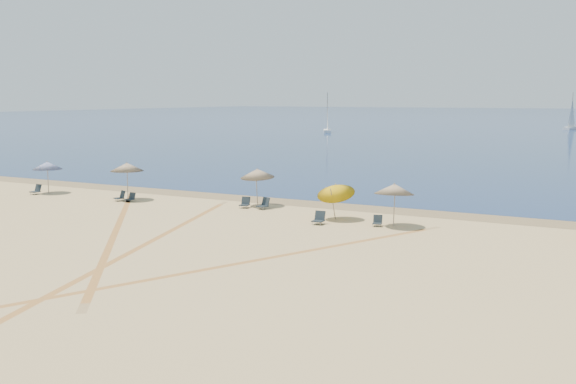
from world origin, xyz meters
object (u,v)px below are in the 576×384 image
Objects in this scene: sailboat_0 at (327,120)px; chair_6 at (378,221)px; sailboat_1 at (572,118)px; chair_1 at (121,196)px; chair_4 at (264,204)px; chair_0 at (36,190)px; chair_3 at (245,203)px; umbrella_3 at (335,189)px; umbrella_4 at (394,189)px; chair_2 at (131,198)px; umbrella_1 at (127,167)px; umbrella_2 at (257,173)px; umbrella_0 at (47,166)px; chair_5 at (319,218)px.

chair_6 is at bearing -90.06° from sailboat_0.
chair_1 is at bearing -82.90° from sailboat_1.
sailboat_1 is at bearing 104.55° from chair_4.
chair_3 is at bearing 11.29° from chair_0.
umbrella_3 reaches higher than umbrella_4.
chair_6 is at bearing 0.93° from chair_2.
chair_3 is (8.81, 0.88, -1.96)m from umbrella_1.
umbrella_3 is 3.61× the size of chair_6.
umbrella_2 is 2.11m from chair_3.
chair_5 is at bearing -4.47° from umbrella_0.
chair_2 is (-8.41, -2.45, -1.85)m from umbrella_2.
chair_0 is 0.85× the size of chair_4.
umbrella_4 is at bearing -17.92° from chair_3.
umbrella_0 is 3.53× the size of chair_6.
chair_4 is at bearing -4.85° from chair_3.
chair_6 is at bearing -74.26° from sailboat_1.
sailboat_1 reaches higher than chair_1.
chair_6 is (8.20, -1.95, -0.06)m from chair_4.
chair_5 is at bearing -33.17° from chair_3.
umbrella_1 reaches higher than umbrella_4.
sailboat_0 is at bearing 110.94° from umbrella_2.
umbrella_3 is 3.32× the size of chair_5.
chair_2 is (0.72, -0.53, -1.99)m from umbrella_1.
umbrella_2 is at bearing -94.58° from sailboat_0.
chair_4 is at bearing 147.47° from chair_5.
umbrella_2 is 0.31× the size of sailboat_1.
umbrella_0 is 0.99× the size of umbrella_4.
chair_3 is at bearing 156.33° from chair_6.
chair_4 is 0.11× the size of sailboat_1.
chair_6 is 121.89m from sailboat_1.
umbrella_0 is 3.16× the size of chair_3.
umbrella_1 reaches higher than chair_1.
umbrella_1 is 3.08× the size of chair_1.
chair_6 is (9.20, -2.87, -1.85)m from umbrella_2.
chair_4 is (17.49, 1.14, -1.70)m from umbrella_0.
umbrella_1 is (7.36, 0.15, 0.24)m from umbrella_0.
umbrella_3 reaches higher than umbrella_0.
sailboat_1 reaches higher than umbrella_4.
sailboat_1 is (10.20, 119.00, 0.31)m from umbrella_2.
chair_0 is (-0.30, -0.84, -1.71)m from umbrella_0.
umbrella_1 is 10.36m from chair_4.
umbrella_4 is (3.60, -0.34, 0.30)m from umbrella_3.
umbrella_1 is at bearing 164.27° from chair_6.
chair_2 is (8.08, -0.38, -1.75)m from umbrella_0.
chair_0 is at bearing -174.60° from chair_2.
chair_3 is 0.09× the size of sailboat_1.
umbrella_3 is 3.29× the size of chair_0.
chair_0 is at bearing -170.18° from umbrella_2.
chair_6 is at bearing 23.32° from chair_1.
umbrella_4 is 26.85m from chair_0.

